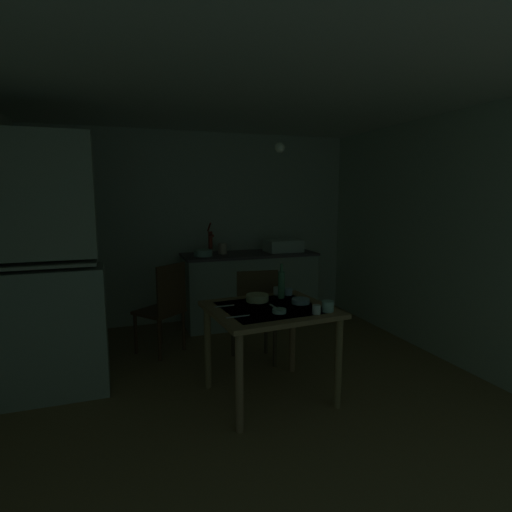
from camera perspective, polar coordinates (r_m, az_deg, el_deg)
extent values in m
plane|color=olive|center=(3.68, -1.12, -17.43)|extent=(4.97, 4.97, 0.00)
cube|color=beige|center=(5.27, -7.99, 3.90)|extent=(4.07, 0.10, 2.38)
cube|color=beige|center=(4.41, 24.90, 2.27)|extent=(0.10, 4.02, 2.38)
cube|color=white|center=(3.41, -1.25, 22.44)|extent=(4.07, 4.02, 0.10)
cube|color=#ABB1A1|center=(3.71, -26.73, -9.49)|extent=(0.85, 0.45, 1.04)
cube|color=#AEAF9B|center=(3.54, -27.92, 7.46)|extent=(0.78, 0.38, 0.96)
cube|color=#B2AC9C|center=(3.56, -27.39, -0.94)|extent=(0.76, 0.40, 0.02)
cube|color=#ABB1A1|center=(5.17, -0.93, -4.64)|extent=(1.62, 0.60, 0.86)
cube|color=#58464C|center=(5.09, -0.94, 0.24)|extent=(1.65, 0.63, 0.03)
sphere|color=#2D2823|center=(4.80, -2.52, -5.16)|extent=(0.02, 0.02, 0.02)
cube|color=white|center=(5.24, 3.80, 1.45)|extent=(0.44, 0.34, 0.15)
cube|color=black|center=(5.23, 3.80, 2.23)|extent=(0.38, 0.28, 0.01)
cylinder|color=maroon|center=(4.99, -6.38, 1.81)|extent=(0.05, 0.05, 0.28)
cylinder|color=maroon|center=(4.91, -6.22, 2.88)|extent=(0.03, 0.12, 0.03)
cylinder|color=#992B13|center=(5.03, -6.57, 4.04)|extent=(0.02, 0.16, 0.12)
cylinder|color=#ADD1C1|center=(4.88, -7.40, 0.43)|extent=(0.22, 0.22, 0.07)
cylinder|color=beige|center=(5.03, -4.70, 1.03)|extent=(0.11, 0.11, 0.13)
cube|color=#996F48|center=(3.21, 1.97, -7.46)|extent=(0.99, 0.91, 0.04)
cube|color=white|center=(3.21, 1.97, -7.17)|extent=(0.77, 0.71, 0.00)
cylinder|color=#9F734F|center=(2.89, -2.34, -17.29)|extent=(0.06, 0.06, 0.71)
cylinder|color=olive|center=(3.24, 11.42, -14.45)|extent=(0.06, 0.06, 0.71)
cylinder|color=#967449|center=(3.51, -6.76, -12.53)|extent=(0.06, 0.06, 0.71)
cylinder|color=#9B6C47|center=(3.81, 5.10, -10.78)|extent=(0.06, 0.06, 0.71)
cube|color=#4A3621|center=(3.97, -0.39, -8.55)|extent=(0.44, 0.44, 0.03)
cube|color=#4D341D|center=(3.73, 0.22, -5.67)|extent=(0.38, 0.07, 0.47)
cylinder|color=#4A3621|center=(4.24, 1.39, -10.69)|extent=(0.04, 0.04, 0.43)
cylinder|color=#4A3621|center=(4.17, -3.22, -11.02)|extent=(0.04, 0.04, 0.43)
cylinder|color=#4A3621|center=(3.93, 2.64, -12.28)|extent=(0.04, 0.04, 0.43)
cylinder|color=#4A3621|center=(3.86, -2.36, -12.68)|extent=(0.04, 0.04, 0.43)
cube|color=#51301A|center=(4.33, -13.37, -7.54)|extent=(0.56, 0.56, 0.03)
cube|color=#4E311D|center=(4.13, -11.72, -4.51)|extent=(0.32, 0.25, 0.49)
cylinder|color=#51301A|center=(4.62, -13.21, -9.37)|extent=(0.04, 0.04, 0.41)
cylinder|color=#51301A|center=(4.41, -16.45, -10.39)|extent=(0.04, 0.04, 0.41)
cylinder|color=#51301A|center=(4.39, -10.08, -10.23)|extent=(0.04, 0.04, 0.41)
cylinder|color=#51301A|center=(4.17, -13.34, -11.39)|extent=(0.04, 0.04, 0.41)
cylinder|color=beige|center=(3.37, 0.19, -5.86)|extent=(0.18, 0.18, 0.06)
cylinder|color=#9EB2C6|center=(3.33, 6.24, -6.27)|extent=(0.14, 0.14, 0.04)
cylinder|color=#ADD1C1|center=(3.06, 3.27, -7.67)|extent=(0.10, 0.10, 0.03)
cylinder|color=#ADD1C1|center=(3.13, 9.98, -6.93)|extent=(0.09, 0.09, 0.08)
cylinder|color=white|center=(3.06, 8.43, -7.40)|extent=(0.06, 0.06, 0.07)
cylinder|color=white|center=(3.59, 3.01, -4.89)|extent=(0.07, 0.07, 0.07)
cylinder|color=#9EB2C6|center=(3.59, 4.48, -5.00)|extent=(0.08, 0.08, 0.06)
cylinder|color=#4C7F56|center=(3.46, 3.57, -4.07)|extent=(0.06, 0.06, 0.23)
cylinder|color=#4C7F56|center=(3.43, 3.59, -1.66)|extent=(0.03, 0.03, 0.07)
cube|color=silver|center=(2.97, -2.51, -8.43)|extent=(0.18, 0.02, 0.00)
cube|color=beige|center=(3.22, 2.49, -7.07)|extent=(0.03, 0.15, 0.00)
cube|color=beige|center=(3.24, -4.42, -6.97)|extent=(0.15, 0.03, 0.00)
sphere|color=#F9EFCC|center=(3.23, 3.31, 14.87)|extent=(0.08, 0.08, 0.08)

